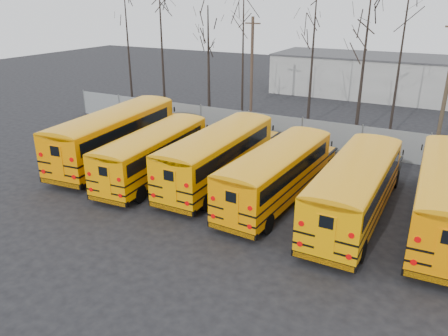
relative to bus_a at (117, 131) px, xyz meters
The scene contains 17 objects.
ground 10.20m from the bus_a, 23.14° to the right, with size 120.00×120.00×0.00m, color black.
fence 12.28m from the bus_a, 41.19° to the left, with size 40.00×0.04×2.00m, color gray.
distant_building 30.22m from the bus_a, 68.22° to the left, with size 22.00×8.00×4.00m, color #B7B6B1.
bus_a is the anchor object (origin of this frame).
bus_b 3.88m from the bus_a, 16.50° to the right, with size 2.99×10.24×2.83m.
bus_c 7.24m from the bus_a, ahead, with size 2.51×10.87×3.04m.
bus_d 10.98m from the bus_a, ahead, with size 3.02×10.42×2.88m.
bus_e 14.82m from the bus_a, ahead, with size 2.63×10.77×3.00m.
utility_pole_left 15.38m from the bus_a, 81.68° to the left, with size 1.46×0.26×8.17m.
utility_pole_right 21.24m from the bus_a, 33.93° to the left, with size 1.47×0.56×8.49m.
tree_0 16.52m from the bus_a, 126.14° to the left, with size 0.26×0.26×10.92m, color black.
tree_1 13.86m from the bus_a, 112.69° to the left, with size 0.26×0.26×11.83m, color black.
tree_2 11.30m from the bus_a, 88.66° to the left, with size 0.26×0.26×9.07m, color black.
tree_3 11.09m from the bus_a, 68.09° to the left, with size 0.26×0.26×11.27m, color black.
tree_4 16.08m from the bus_a, 59.89° to the left, with size 0.26×0.26×10.15m, color black.
tree_5 17.17m from the bus_a, 44.22° to the left, with size 0.26×0.26×9.91m, color black.
tree_6 20.00m from the bus_a, 43.05° to the left, with size 0.26×0.26×12.65m, color black.
Camera 1 is at (8.75, -15.80, 9.54)m, focal length 35.00 mm.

